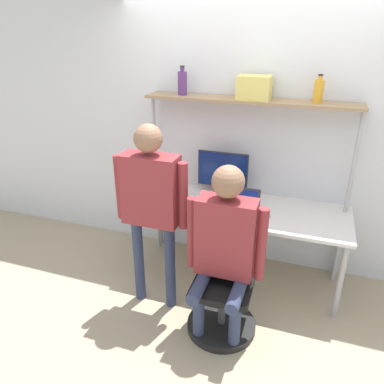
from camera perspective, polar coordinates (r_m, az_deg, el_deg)
The scene contains 13 objects.
ground_plane at distance 3.59m, azimuth 5.11°, elevation -15.78°, with size 12.00×12.00×0.00m, color tan.
wall_back at distance 3.65m, azimuth 8.97°, elevation 8.83°, with size 8.00×0.06×2.70m.
desk at distance 3.52m, azimuth 7.08°, elevation -3.27°, with size 2.00×0.73×0.75m.
shelf_unit at distance 3.45m, azimuth 8.56°, elevation 10.14°, with size 1.90×0.27×1.70m.
monitor at distance 3.64m, azimuth 4.67°, elevation 3.01°, with size 0.49×0.20×0.44m.
laptop at distance 3.31m, azimuth 7.05°, elevation -2.51°, with size 0.35×0.24×0.24m.
cell_phone at distance 3.31m, azimuth 11.12°, elevation -4.07°, with size 0.07×0.15×0.01m.
office_chair at distance 3.15m, azimuth 4.80°, elevation -15.79°, with size 0.56×0.56×0.91m.
person_seated at distance 2.79m, azimuth 5.00°, elevation -7.46°, with size 0.61×0.48×1.42m.
person_standing at distance 3.00m, azimuth -6.27°, elevation -0.66°, with size 0.62×0.22×1.63m.
bottle_purple at distance 3.55m, azimuth -1.47°, elevation 16.32°, with size 0.09×0.09×0.26m.
bottle_amber at distance 3.33m, azimuth 18.73°, elevation 14.39°, with size 0.08×0.08×0.23m.
storage_box at distance 3.38m, azimuth 9.47°, elevation 15.45°, with size 0.28×0.21×0.20m.
Camera 1 is at (0.60, -2.69, 2.30)m, focal length 35.00 mm.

